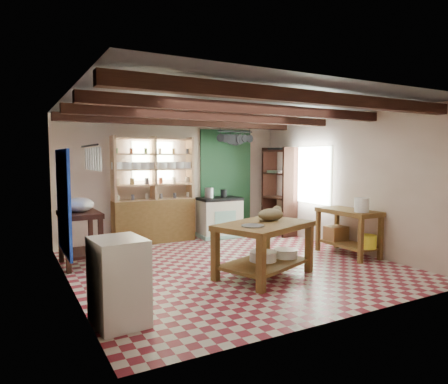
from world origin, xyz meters
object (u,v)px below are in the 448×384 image
work_table (264,250)px  prep_table (80,239)px  white_cabinet (119,281)px  cat (271,215)px  stove (220,217)px  right_counter (348,232)px

work_table → prep_table: 3.02m
white_cabinet → cat: size_ratio=2.22×
white_cabinet → work_table: bearing=11.6°
work_table → stove: bearing=54.1°
white_cabinet → right_counter: bearing=8.3°
right_counter → prep_table: bearing=160.6°
prep_table → cat: bearing=-36.9°
white_cabinet → right_counter: size_ratio=0.79×
right_counter → white_cabinet: bearing=-166.3°
work_table → white_cabinet: size_ratio=1.53×
cat → prep_table: bearing=114.0°
stove → white_cabinet: bearing=-127.8°
white_cabinet → stove: bearing=44.2°
work_table → right_counter: size_ratio=1.22×
stove → prep_table: bearing=-159.4°
right_counter → stove: bearing=117.0°
right_counter → work_table: bearing=-170.1°
white_cabinet → right_counter: (4.40, 1.02, -0.04)m
white_cabinet → right_counter: white_cabinet is taller
prep_table → white_cabinet: bearing=-91.8°
stove → cat: bearing=-98.5°
work_table → right_counter: 2.10m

